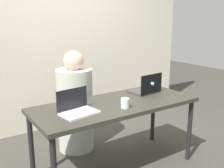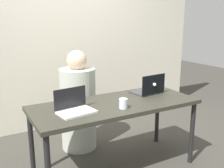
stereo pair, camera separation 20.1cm
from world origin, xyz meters
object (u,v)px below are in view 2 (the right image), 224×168
at_px(laptop_back_right, 149,89).
at_px(water_glass_center, 123,104).
at_px(laptop_front_left, 74,107).
at_px(person_at_center, 78,106).

height_order(laptop_back_right, water_glass_center, laptop_back_right).
distance_m(laptop_back_right, laptop_front_left, 0.97).
bearing_deg(water_glass_center, laptop_back_right, 29.35).
relative_size(laptop_back_right, water_glass_center, 3.68).
distance_m(person_at_center, water_glass_center, 0.87).
bearing_deg(laptop_front_left, person_at_center, 57.39).
bearing_deg(laptop_back_right, water_glass_center, 23.50).
relative_size(laptop_back_right, laptop_front_left, 0.99).
bearing_deg(laptop_front_left, laptop_back_right, 0.98).
height_order(laptop_back_right, laptop_front_left, laptop_back_right).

